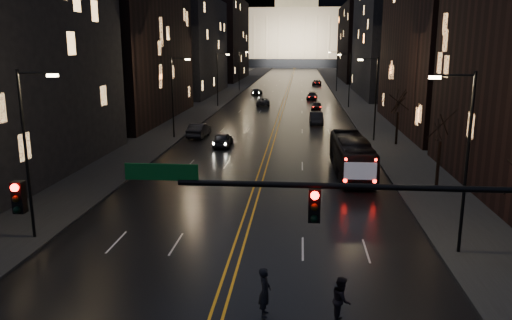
% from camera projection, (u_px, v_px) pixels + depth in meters
% --- Properties ---
extents(road, '(20.00, 320.00, 0.02)m').
position_uv_depth(road, '(290.00, 82.00, 142.24)').
color(road, black).
rests_on(road, ground).
extents(sidewalk_left, '(8.00, 320.00, 0.16)m').
position_uv_depth(sidewalk_left, '(242.00, 82.00, 143.44)').
color(sidewalk_left, black).
rests_on(sidewalk_left, ground).
extents(sidewalk_right, '(8.00, 320.00, 0.16)m').
position_uv_depth(sidewalk_right, '(340.00, 82.00, 141.01)').
color(sidewalk_right, black).
rests_on(sidewalk_right, ground).
extents(center_line, '(0.62, 320.00, 0.01)m').
position_uv_depth(center_line, '(290.00, 82.00, 142.24)').
color(center_line, orange).
rests_on(center_line, road).
extents(building_left_mid, '(12.00, 30.00, 28.00)m').
position_uv_depth(building_left_mid, '(123.00, 16.00, 67.16)').
color(building_left_mid, black).
rests_on(building_left_mid, ground).
extents(building_left_far, '(12.00, 34.00, 20.00)m').
position_uv_depth(building_left_far, '(187.00, 46.00, 104.94)').
color(building_left_far, black).
rests_on(building_left_far, ground).
extents(building_left_dist, '(12.00, 40.00, 24.00)m').
position_uv_depth(building_left_dist, '(222.00, 39.00, 151.09)').
color(building_left_dist, black).
rests_on(building_left_dist, ground).
extents(building_right_mid, '(12.00, 34.00, 26.00)m').
position_uv_depth(building_right_mid, '(391.00, 31.00, 100.63)').
color(building_right_mid, black).
rests_on(building_right_mid, ground).
extents(building_right_dist, '(12.00, 40.00, 22.00)m').
position_uv_depth(building_right_dist, '(363.00, 43.00, 147.67)').
color(building_right_dist, black).
rests_on(building_right_dist, ground).
extents(capitol, '(90.00, 50.00, 58.50)m').
position_uv_depth(capitol, '(296.00, 32.00, 254.91)').
color(capitol, black).
rests_on(capitol, ground).
extents(traffic_signal, '(17.29, 0.45, 7.00)m').
position_uv_depth(traffic_signal, '(398.00, 224.00, 14.38)').
color(traffic_signal, black).
rests_on(traffic_signal, ground).
extents(streetlamp_right_near, '(2.13, 0.25, 9.00)m').
position_uv_depth(streetlamp_right_near, '(464.00, 155.00, 23.67)').
color(streetlamp_right_near, black).
rests_on(streetlamp_right_near, ground).
extents(streetlamp_left_near, '(2.13, 0.25, 9.00)m').
position_uv_depth(streetlamp_left_near, '(29.00, 147.00, 25.55)').
color(streetlamp_left_near, black).
rests_on(streetlamp_left_near, ground).
extents(streetlamp_right_mid, '(2.13, 0.25, 9.00)m').
position_uv_depth(streetlamp_right_mid, '(374.00, 95.00, 52.80)').
color(streetlamp_right_mid, black).
rests_on(streetlamp_right_mid, ground).
extents(streetlamp_left_mid, '(2.13, 0.25, 9.00)m').
position_uv_depth(streetlamp_left_mid, '(174.00, 93.00, 54.67)').
color(streetlamp_left_mid, black).
rests_on(streetlamp_left_mid, ground).
extents(streetlamp_right_far, '(2.13, 0.25, 9.00)m').
position_uv_depth(streetlamp_right_far, '(348.00, 77.00, 81.92)').
color(streetlamp_right_far, black).
rests_on(streetlamp_right_far, ground).
extents(streetlamp_left_far, '(2.13, 0.25, 9.00)m').
position_uv_depth(streetlamp_left_far, '(218.00, 77.00, 83.80)').
color(streetlamp_left_far, black).
rests_on(streetlamp_left_far, ground).
extents(streetlamp_right_dist, '(2.13, 0.25, 9.00)m').
position_uv_depth(streetlamp_right_dist, '(336.00, 69.00, 111.05)').
color(streetlamp_right_dist, black).
rests_on(streetlamp_right_dist, ground).
extents(streetlamp_left_dist, '(2.13, 0.25, 9.00)m').
position_uv_depth(streetlamp_left_dist, '(240.00, 69.00, 112.92)').
color(streetlamp_left_dist, black).
rests_on(streetlamp_left_dist, ground).
extents(tree_right_mid, '(2.40, 2.40, 6.65)m').
position_uv_depth(tree_right_mid, '(441.00, 127.00, 35.26)').
color(tree_right_mid, black).
rests_on(tree_right_mid, ground).
extents(tree_right_far, '(2.40, 2.40, 6.65)m').
position_uv_depth(tree_right_far, '(399.00, 102.00, 50.79)').
color(tree_right_far, black).
rests_on(tree_right_far, ground).
extents(bus, '(2.87, 10.92, 3.02)m').
position_uv_depth(bus, '(352.00, 156.00, 39.85)').
color(bus, black).
rests_on(bus, ground).
extents(oncoming_car_a, '(1.84, 4.40, 1.49)m').
position_uv_depth(oncoming_car_a, '(223.00, 139.00, 51.20)').
color(oncoming_car_a, black).
rests_on(oncoming_car_a, ground).
extents(oncoming_car_b, '(1.98, 4.99, 1.61)m').
position_uv_depth(oncoming_car_b, '(199.00, 130.00, 56.36)').
color(oncoming_car_b, black).
rests_on(oncoming_car_b, ground).
extents(oncoming_car_c, '(2.63, 5.08, 1.37)m').
position_uv_depth(oncoming_car_c, '(263.00, 102.00, 86.43)').
color(oncoming_car_c, black).
rests_on(oncoming_car_c, ground).
extents(oncoming_car_d, '(2.30, 4.80, 1.35)m').
position_uv_depth(oncoming_car_d, '(257.00, 92.00, 104.97)').
color(oncoming_car_d, black).
rests_on(oncoming_car_d, ground).
extents(receding_car_a, '(1.77, 4.86, 1.59)m').
position_uv_depth(receding_car_a, '(316.00, 118.00, 65.55)').
color(receding_car_a, black).
rests_on(receding_car_a, ground).
extents(receding_car_b, '(1.90, 3.90, 1.28)m').
position_uv_depth(receding_car_b, '(316.00, 106.00, 80.58)').
color(receding_car_b, black).
rests_on(receding_car_b, ground).
extents(receding_car_c, '(2.34, 4.90, 1.38)m').
position_uv_depth(receding_car_c, '(312.00, 96.00, 95.72)').
color(receding_car_c, black).
rests_on(receding_car_c, ground).
extents(receding_car_d, '(2.64, 5.28, 1.44)m').
position_uv_depth(receding_car_d, '(317.00, 83.00, 130.77)').
color(receding_car_d, black).
rests_on(receding_car_d, ground).
extents(pedestrian_a, '(0.49, 0.73, 1.96)m').
position_uv_depth(pedestrian_a, '(265.00, 292.00, 18.98)').
color(pedestrian_a, black).
rests_on(pedestrian_a, ground).
extents(pedestrian_b, '(0.54, 0.91, 1.81)m').
position_uv_depth(pedestrian_b, '(341.00, 300.00, 18.56)').
color(pedestrian_b, black).
rests_on(pedestrian_b, ground).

